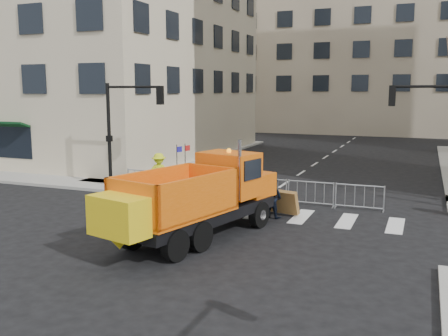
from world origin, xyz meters
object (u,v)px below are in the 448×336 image
at_px(cop_b, 273,198).
at_px(worker, 159,172).
at_px(plow_truck, 196,196).
at_px(cop_a, 261,198).
at_px(cop_c, 248,183).

height_order(cop_b, worker, worker).
xyz_separation_m(cop_b, worker, (-6.45, 2.28, 0.29)).
bearing_deg(worker, plow_truck, -87.47).
bearing_deg(cop_a, worker, -21.64).
bearing_deg(plow_truck, worker, 53.10).
relative_size(cop_b, worker, 0.85).
bearing_deg(worker, cop_c, -41.71).
distance_m(plow_truck, cop_a, 3.48).
height_order(plow_truck, worker, plow_truck).
bearing_deg(cop_b, cop_c, -28.15).
height_order(cop_a, worker, worker).
bearing_deg(cop_c, worker, -47.86).
xyz_separation_m(cop_a, worker, (-6.14, 2.91, 0.19)).
bearing_deg(plow_truck, cop_a, -7.31).
distance_m(cop_a, cop_b, 0.71).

